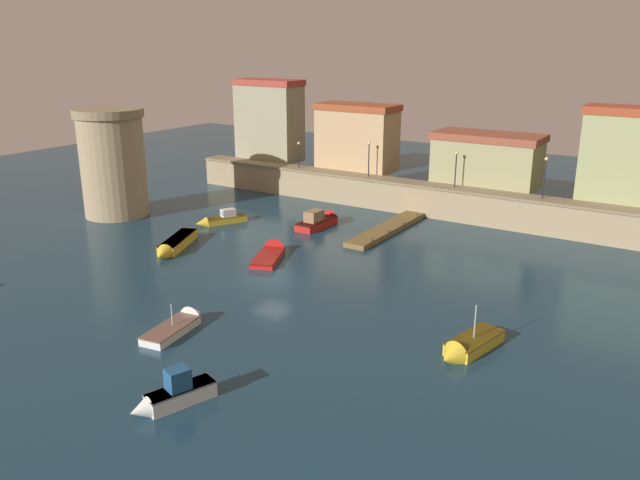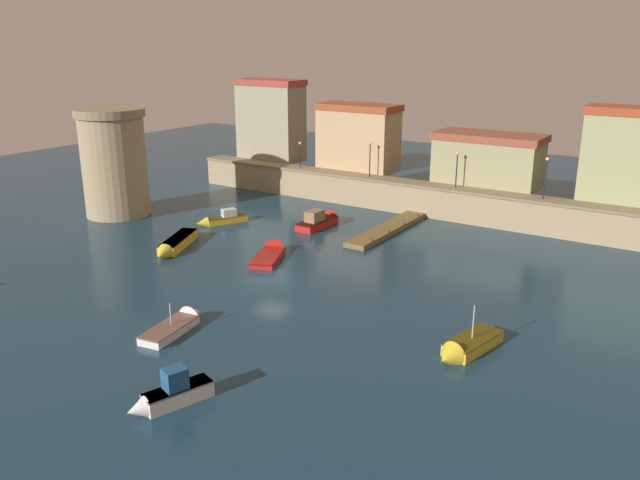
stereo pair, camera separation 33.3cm
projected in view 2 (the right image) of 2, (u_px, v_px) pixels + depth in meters
ground_plane at (272, 279)px, 48.09m from camera, size 133.53×133.53×0.00m
quay_wall at (408, 196)px, 66.29m from camera, size 53.40×2.61×3.23m
old_town_backdrop at (436, 142)px, 66.56m from camera, size 51.20×5.17×9.65m
fortress_tower at (114, 162)px, 64.16m from camera, size 6.86×6.86×10.74m
pier_dock at (387, 229)px, 59.92m from camera, size 2.05×12.70×0.70m
quay_lamp_0 at (300, 150)px, 72.28m from camera, size 0.32×0.32×2.93m
quay_lamp_1 at (370, 154)px, 67.46m from camera, size 0.32×0.32×3.69m
quay_lamp_2 at (457, 164)px, 62.45m from camera, size 0.32×0.32×3.58m
quay_lamp_3 at (546, 172)px, 57.98m from camera, size 0.32×0.32×3.84m
moored_boat_0 at (221, 219)px, 62.37m from camera, size 3.35×5.11×1.58m
moored_boat_1 at (272, 252)px, 53.48m from camera, size 4.08×6.27×1.77m
moored_boat_2 at (465, 347)px, 36.70m from camera, size 2.65×5.44×3.19m
moored_boat_3 at (170, 394)px, 31.45m from camera, size 2.49×4.53×2.06m
moored_boat_4 at (322, 220)px, 61.84m from camera, size 1.96×6.14×2.22m
moored_boat_5 at (179, 323)px, 40.06m from camera, size 2.36×5.49×2.42m
moored_boat_6 at (174, 245)px, 54.74m from camera, size 4.16×7.16×1.40m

